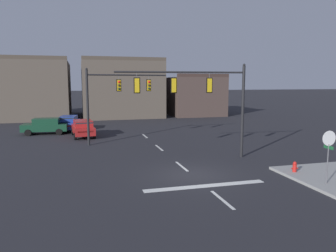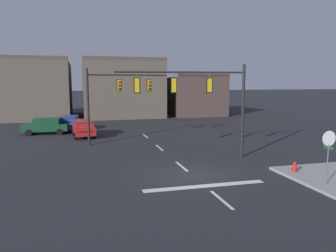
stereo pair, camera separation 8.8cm
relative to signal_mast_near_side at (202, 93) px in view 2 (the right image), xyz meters
name	(u,v)px [view 2 (the right image)]	position (x,y,z in m)	size (l,w,h in m)	color
ground_plane	(192,175)	(-1.90, -3.67, -4.49)	(400.00, 400.00, 0.00)	#232328
stop_bar_paint	(205,186)	(-1.90, -5.67, -4.49)	(6.40, 0.50, 0.01)	silver
lane_centreline	(182,166)	(-1.90, -1.67, -4.49)	(0.16, 26.40, 0.01)	silver
signal_mast_near_side	(202,93)	(0.00, 0.00, 0.00)	(8.77, 1.02, 6.45)	black
signal_mast_far_side	(112,93)	(-5.28, 7.06, -0.20)	(6.88, 0.71, 6.37)	black
stop_sign	(329,144)	(3.95, -7.29, -2.35)	(0.76, 0.64, 2.83)	#56565B
car_lot_nearside	(84,128)	(-7.71, 11.41, -3.63)	(2.26, 4.58, 1.61)	#A81E1E
car_lot_middle	(69,123)	(-9.17, 15.97, -3.63)	(2.40, 4.62, 1.61)	navy
car_lot_farside	(46,126)	(-11.37, 14.08, -3.63)	(4.56, 2.18, 1.61)	#143D28
fire_hydrant	(295,169)	(3.75, -5.04, -4.16)	(0.40, 0.30, 0.75)	red
building_row	(101,91)	(-4.83, 31.13, -0.59)	(33.92, 13.46, 8.71)	brown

